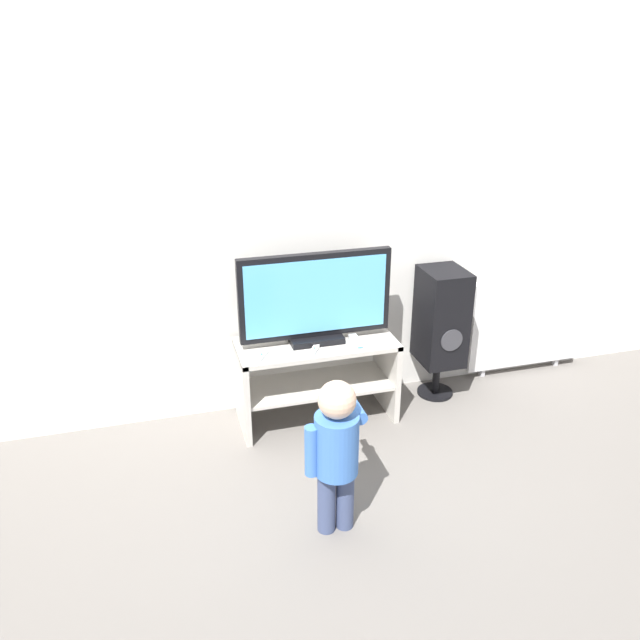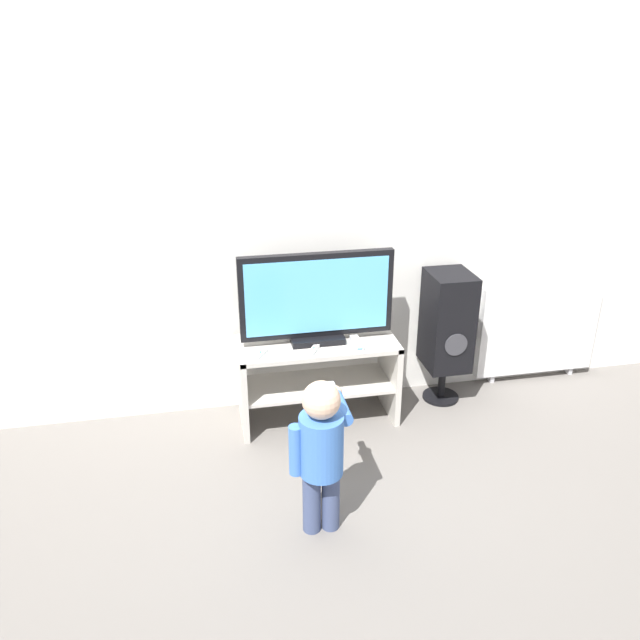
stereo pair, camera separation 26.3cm
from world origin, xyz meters
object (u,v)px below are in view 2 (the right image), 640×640
Objects in this scene: speaker_tower at (447,323)px; radiator at (537,329)px; television at (317,299)px; child at (321,445)px; game_console at (357,343)px; remote_secondary at (314,350)px; remote_primary at (261,354)px.

speaker_tower reaches higher than radiator.
speaker_tower is at bearing 3.57° from television.
radiator is at bearing 33.84° from child.
child is (-0.18, -1.02, -0.34)m from television.
game_console reaches higher than remote_secondary.
speaker_tower is (1.26, 0.19, 0.01)m from remote_primary.
television reaches higher than child.
television is 0.93m from speaker_tower.
radiator is (0.76, 0.15, -0.18)m from speaker_tower.
television is at bearing -172.98° from radiator.
child is 1.52m from speaker_tower.
game_console is at bearing 1.25° from remote_primary.
radiator reaches higher than remote_secondary.
speaker_tower reaches higher than remote_secondary.
child is at bearing -146.16° from radiator.
child reaches higher than game_console.
game_console is 0.99m from child.
television reaches higher than speaker_tower.
game_console is at bearing -164.84° from speaker_tower.
remote_primary is 0.14× the size of radiator.
television is 7.43× the size of remote_primary.
remote_primary is 0.98× the size of remote_secondary.
remote_secondary is at bearing -1.21° from remote_primary.
radiator is at bearing 7.02° from television.
speaker_tower is at bearing 15.16° from game_console.
remote_primary is 1.27m from speaker_tower.
remote_secondary is (-0.27, -0.02, -0.01)m from game_console.
television is 5.83× the size of game_console.
game_console is 1.47m from radiator.
remote_primary is at bearing -170.44° from radiator.
remote_secondary is at bearing -168.44° from radiator.
television is 0.48m from remote_primary.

